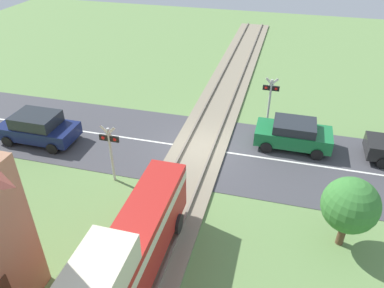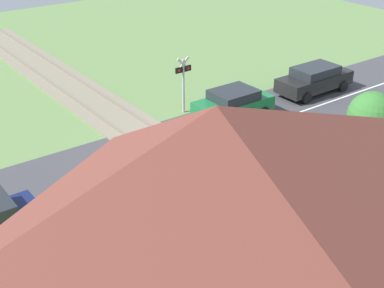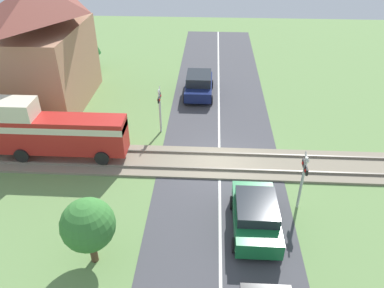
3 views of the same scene
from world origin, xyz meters
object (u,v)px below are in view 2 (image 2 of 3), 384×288
at_px(car_near_crossing, 233,104).
at_px(crossing_signal_east_approach, 152,175).
at_px(car_behind_queue, 315,79).
at_px(crossing_signal_west_approach, 183,77).

bearing_deg(car_near_crossing, crossing_signal_east_approach, 32.59).
bearing_deg(car_behind_queue, car_near_crossing, 0.00).
xyz_separation_m(car_behind_queue, crossing_signal_west_approach, (7.20, -2.07, 1.05)).
bearing_deg(crossing_signal_west_approach, car_behind_queue, 163.98).
distance_m(crossing_signal_west_approach, crossing_signal_east_approach, 9.41).
distance_m(car_near_crossing, crossing_signal_east_approach, 9.24).
bearing_deg(car_behind_queue, crossing_signal_east_approach, 20.17).
distance_m(car_near_crossing, car_behind_queue, 5.73).
xyz_separation_m(car_behind_queue, crossing_signal_east_approach, (13.46, 4.95, 1.05)).
bearing_deg(car_near_crossing, car_behind_queue, 180.00).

